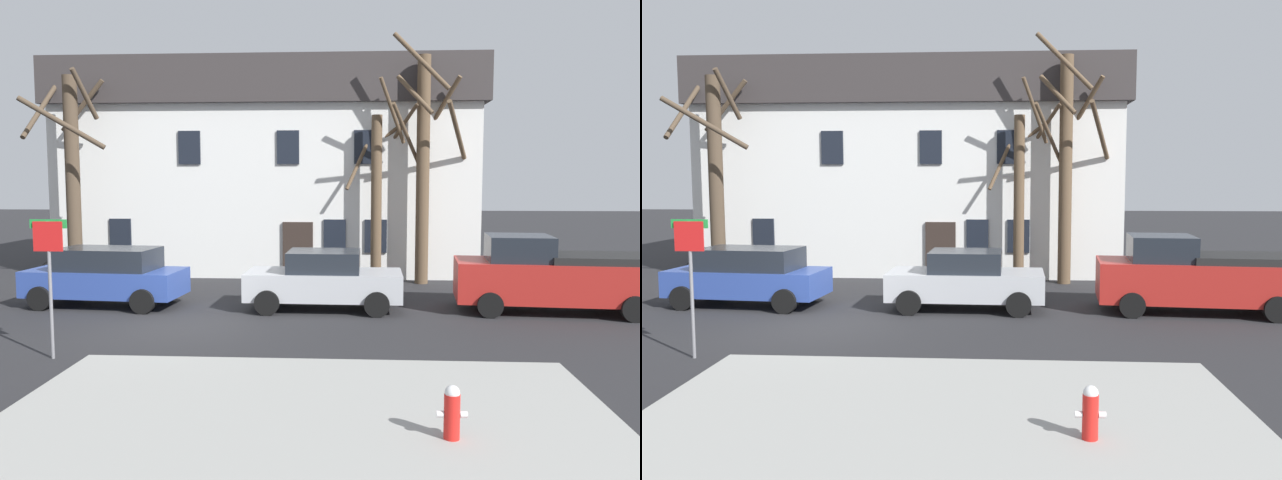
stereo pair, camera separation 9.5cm
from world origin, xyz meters
TOP-DOWN VIEW (x-y plane):
  - ground_plane at (0.00, 0.00)m, footprint 120.00×120.00m
  - sidewalk_slab at (3.91, -6.25)m, footprint 9.30×6.34m
  - building_main at (1.12, 11.31)m, footprint 16.40×7.75m
  - tree_bare_near at (-5.31, 6.37)m, footprint 2.91×2.91m
  - tree_bare_mid at (5.38, 6.99)m, footprint 2.69×2.96m
  - tree_bare_far at (6.94, 6.96)m, footprint 2.75×2.90m
  - car_blue_wagon at (-2.57, 2.42)m, footprint 4.58×2.34m
  - car_silver_sedan at (3.72, 2.31)m, footprint 4.37×2.17m
  - pickup_truck_red at (9.99, 2.30)m, footprint 5.45×2.59m
  - fire_hydrant at (5.96, -6.84)m, footprint 0.42×0.22m
  - street_sign_pole at (-1.54, -2.98)m, footprint 0.76×0.07m
  - bicycle_leaning at (-6.04, 7.26)m, footprint 1.66×0.65m

SIDE VIEW (x-z plane):
  - ground_plane at x=0.00m, z-range 0.00..0.00m
  - sidewalk_slab at x=3.91m, z-range 0.00..0.12m
  - bicycle_leaning at x=-6.04m, z-range -0.15..0.88m
  - fire_hydrant at x=5.96m, z-range 0.13..0.88m
  - car_silver_sedan at x=3.72m, z-range 0.00..1.66m
  - car_blue_wagon at x=-2.57m, z-range 0.04..1.72m
  - pickup_truck_red at x=9.99m, z-range -0.04..2.08m
  - street_sign_pole at x=-1.54m, z-range 0.57..3.41m
  - tree_bare_mid at x=5.38m, z-range -0.11..6.91m
  - tree_bare_near at x=-5.31m, z-range 0.28..7.66m
  - building_main at x=1.12m, z-range 0.07..8.18m
  - tree_bare_far at x=6.94m, z-range 0.01..8.50m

